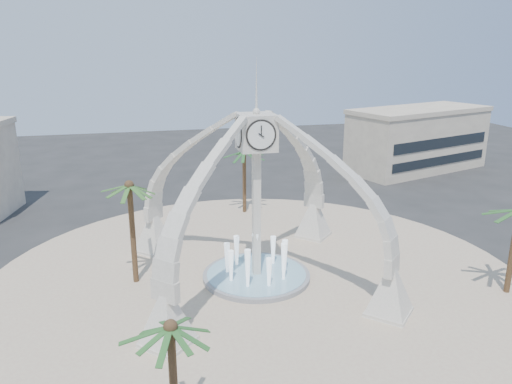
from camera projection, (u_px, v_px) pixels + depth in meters
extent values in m
plane|color=#282828|center=(256.00, 278.00, 37.33)|extent=(140.00, 140.00, 0.00)
cylinder|color=#C2B290|center=(256.00, 278.00, 37.32)|extent=(40.00, 40.00, 0.06)
cube|color=silver|center=(256.00, 217.00, 35.94)|extent=(0.55, 0.55, 9.80)
cube|color=silver|center=(256.00, 132.00, 34.21)|extent=(2.50, 2.50, 2.50)
cone|color=silver|center=(256.00, 84.00, 33.29)|extent=(0.20, 0.20, 4.00)
cylinder|color=white|center=(261.00, 135.00, 33.01)|extent=(1.84, 0.04, 1.84)
pyramid|color=silver|center=(313.00, 220.00, 45.09)|extent=(3.80, 3.80, 3.20)
pyramid|color=silver|center=(155.00, 233.00, 41.84)|extent=(3.80, 3.80, 3.20)
pyramid|color=silver|center=(167.00, 320.00, 28.67)|extent=(3.80, 3.80, 3.20)
pyramid|color=silver|center=(390.00, 292.00, 31.92)|extent=(3.80, 3.80, 3.20)
cylinder|color=#9A9A9D|center=(256.00, 276.00, 37.27)|extent=(8.00, 8.00, 0.40)
cylinder|color=#85B3C6|center=(256.00, 273.00, 37.21)|extent=(7.40, 7.40, 0.04)
cone|color=white|center=(256.00, 254.00, 36.76)|extent=(0.60, 0.60, 3.20)
cube|color=beige|center=(418.00, 141.00, 69.17)|extent=(21.49, 13.79, 8.00)
cube|color=beige|center=(420.00, 110.00, 67.96)|extent=(21.87, 14.17, 0.60)
cylinder|color=brown|center=(133.00, 234.00, 35.72)|extent=(0.40, 0.40, 7.54)
cylinder|color=brown|center=(244.00, 182.00, 51.21)|extent=(0.39, 0.39, 6.64)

